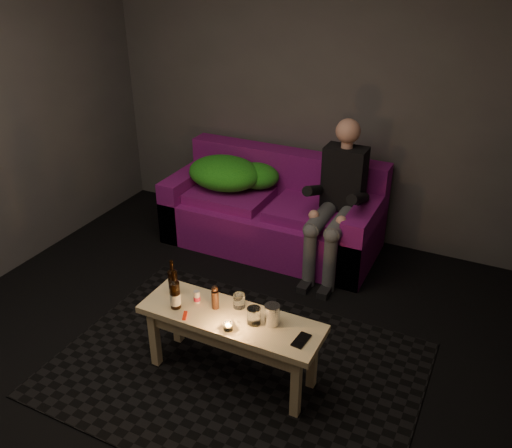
{
  "coord_description": "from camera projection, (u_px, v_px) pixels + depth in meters",
  "views": [
    {
      "loc": [
        1.57,
        -2.2,
        2.49
      ],
      "look_at": [
        -0.02,
        1.09,
        0.57
      ],
      "focal_mm": 38.0,
      "sensor_mm": 36.0,
      "label": 1
    }
  ],
  "objects": [
    {
      "name": "floor",
      "position": [
        186.0,
        372.0,
        3.51
      ],
      "size": [
        4.5,
        4.5,
        0.0
      ],
      "primitive_type": "plane",
      "color": "black",
      "rests_on": "ground"
    },
    {
      "name": "room",
      "position": [
        213.0,
        105.0,
        3.12
      ],
      "size": [
        4.5,
        4.5,
        4.5
      ],
      "color": "silver",
      "rests_on": "ground"
    },
    {
      "name": "rug",
      "position": [
        236.0,
        369.0,
        3.53
      ],
      "size": [
        2.31,
        1.69,
        0.01
      ],
      "primitive_type": "cube",
      "rotation": [
        0.0,
        0.0,
        -0.01
      ],
      "color": "black",
      "rests_on": "floor"
    },
    {
      "name": "sofa",
      "position": [
        274.0,
        214.0,
        4.9
      ],
      "size": [
        1.88,
        0.85,
        0.81
      ],
      "color": "#7A1074",
      "rests_on": "floor"
    },
    {
      "name": "green_blanket",
      "position": [
        231.0,
        174.0,
        4.91
      ],
      "size": [
        0.83,
        0.56,
        0.28
      ],
      "color": "#178018",
      "rests_on": "sofa"
    },
    {
      "name": "person",
      "position": [
        337.0,
        197.0,
        4.37
      ],
      "size": [
        0.34,
        0.78,
        1.26
      ],
      "color": "black",
      "rests_on": "sofa"
    },
    {
      "name": "coffee_table",
      "position": [
        231.0,
        327.0,
        3.32
      ],
      "size": [
        1.15,
        0.37,
        0.47
      ],
      "rotation": [
        0.0,
        0.0,
        -0.01
      ],
      "color": "#E5BA86",
      "rests_on": "rug"
    },
    {
      "name": "beer_bottle_a",
      "position": [
        173.0,
        282.0,
        3.44
      ],
      "size": [
        0.06,
        0.06,
        0.25
      ],
      "color": "black",
      "rests_on": "coffee_table"
    },
    {
      "name": "beer_bottle_b",
      "position": [
        175.0,
        294.0,
        3.31
      ],
      "size": [
        0.07,
        0.07,
        0.27
      ],
      "color": "black",
      "rests_on": "coffee_table"
    },
    {
      "name": "salt_shaker",
      "position": [
        197.0,
        297.0,
        3.38
      ],
      "size": [
        0.05,
        0.05,
        0.08
      ],
      "primitive_type": "cylinder",
      "rotation": [
        0.0,
        0.0,
        0.19
      ],
      "color": "silver",
      "rests_on": "coffee_table"
    },
    {
      "name": "pepper_mill",
      "position": [
        215.0,
        300.0,
        3.32
      ],
      "size": [
        0.05,
        0.05,
        0.12
      ],
      "primitive_type": "cylinder",
      "rotation": [
        0.0,
        0.0,
        -0.22
      ],
      "color": "black",
      "rests_on": "coffee_table"
    },
    {
      "name": "tumbler_back",
      "position": [
        239.0,
        301.0,
        3.34
      ],
      "size": [
        0.08,
        0.08,
        0.09
      ],
      "primitive_type": "cylinder",
      "rotation": [
        0.0,
        0.0,
        -0.08
      ],
      "color": "white",
      "rests_on": "coffee_table"
    },
    {
      "name": "tealight",
      "position": [
        228.0,
        326.0,
        3.15
      ],
      "size": [
        0.06,
        0.06,
        0.04
      ],
      "color": "white",
      "rests_on": "coffee_table"
    },
    {
      "name": "tumbler_front",
      "position": [
        254.0,
        316.0,
        3.2
      ],
      "size": [
        0.11,
        0.11,
        0.1
      ],
      "primitive_type": "cylinder",
      "rotation": [
        0.0,
        0.0,
        -0.35
      ],
      "color": "white",
      "rests_on": "coffee_table"
    },
    {
      "name": "steel_cup",
      "position": [
        272.0,
        315.0,
        3.19
      ],
      "size": [
        0.09,
        0.09,
        0.13
      ],
      "primitive_type": "cylinder",
      "rotation": [
        0.0,
        0.0,
        -0.01
      ],
      "color": "silver",
      "rests_on": "coffee_table"
    },
    {
      "name": "smartphone",
      "position": [
        301.0,
        340.0,
        3.07
      ],
      "size": [
        0.08,
        0.15,
        0.01
      ],
      "primitive_type": "cube",
      "rotation": [
        0.0,
        0.0,
        -0.1
      ],
      "color": "black",
      "rests_on": "coffee_table"
    },
    {
      "name": "red_lighter",
      "position": [
        185.0,
        316.0,
        3.27
      ],
      "size": [
        0.05,
        0.08,
        0.01
      ],
      "primitive_type": "cube",
      "rotation": [
        0.0,
        0.0,
        0.43
      ],
      "color": "red",
      "rests_on": "coffee_table"
    }
  ]
}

